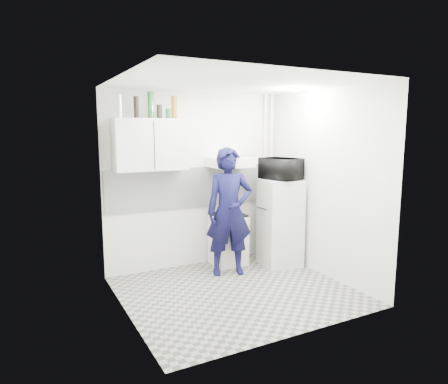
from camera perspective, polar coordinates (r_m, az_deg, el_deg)
name	(u,v)px	position (r m, az deg, el deg)	size (l,w,h in m)	color
floor	(236,291)	(5.27, 1.80, -13.99)	(2.80, 2.80, 0.00)	gray
ceiling	(238,83)	(4.89, 1.95, 15.35)	(2.80, 2.80, 0.00)	white
wall_back	(196,180)	(6.03, -4.01, 1.70)	(2.80, 2.80, 0.00)	silver
wall_left	(123,200)	(4.41, -14.18, -1.15)	(2.60, 2.60, 0.00)	silver
wall_right	(324,184)	(5.73, 14.13, 1.10)	(2.60, 2.60, 0.00)	silver
person	(229,212)	(5.63, 0.76, -2.84)	(0.66, 0.43, 1.81)	black
stove	(228,240)	(6.16, 0.58, -6.85)	(0.47, 0.47, 0.76)	silver
fridge	(280,223)	(6.13, 8.01, -4.34)	(0.55, 0.55, 1.32)	beige
stove_top	(228,215)	(6.07, 0.59, -3.27)	(0.46, 0.46, 0.03)	black
saucepan	(224,211)	(6.02, -0.03, -2.72)	(0.19, 0.19, 0.11)	silver
microwave	(281,169)	(6.00, 8.17, 3.30)	(0.39, 0.58, 0.32)	black
bottle_a	(119,106)	(5.46, -14.72, 11.75)	(0.07, 0.07, 0.30)	silver
bottle_c	(136,107)	(5.51, -12.42, 11.73)	(0.07, 0.07, 0.29)	black
bottle_d	(151,105)	(5.57, -10.44, 12.09)	(0.08, 0.08, 0.35)	#144C1E
canister_a	(159,112)	(5.60, -9.21, 11.27)	(0.08, 0.08, 0.19)	black
canister_b	(168,114)	(5.64, -7.95, 11.02)	(0.07, 0.07, 0.14)	#144C1E
bottle_e	(174,107)	(5.68, -7.13, 11.90)	(0.08, 0.08, 0.31)	brown
upper_cabinet	(150,145)	(5.56, -10.48, 6.68)	(1.00, 0.35, 0.70)	beige
range_hood	(230,162)	(5.97, 0.90, 4.26)	(0.60, 0.50, 0.14)	silver
backsplash	(197,187)	(6.02, -3.95, 0.74)	(2.74, 0.03, 0.60)	white
pipe_a	(271,176)	(6.59, 6.69, 2.26)	(0.05, 0.05, 2.60)	silver
pipe_b	(265,177)	(6.52, 5.82, 2.21)	(0.04, 0.04, 2.60)	silver
ceiling_spot_fixture	(295,91)	(5.61, 10.08, 14.07)	(0.10, 0.10, 0.02)	white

